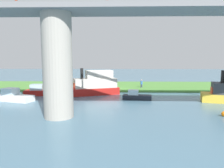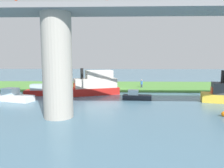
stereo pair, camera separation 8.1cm
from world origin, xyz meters
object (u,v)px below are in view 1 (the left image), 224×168
bridge_pylon (58,66)px  riverboat_paddlewheel (41,91)px  motorboat_white (94,85)px  pontoon_yellow (136,96)px  person_on_bank (141,83)px  motorboat_red (14,96)px  marker_buoy (224,114)px  mooring_post (65,86)px

bridge_pylon → riverboat_paddlewheel: bridge_pylon is taller
motorboat_white → pontoon_yellow: motorboat_white is taller
person_on_bank → pontoon_yellow: bearing=78.9°
person_on_bank → motorboat_red: (17.93, 10.05, -0.60)m
marker_buoy → pontoon_yellow: bearing=-47.1°
mooring_post → pontoon_yellow: bearing=150.8°
person_on_bank → riverboat_paddlewheel: (16.02, 5.53, -0.60)m
mooring_post → motorboat_red: size_ratio=0.14×
pontoon_yellow → motorboat_white: bearing=-31.3°
motorboat_red → pontoon_yellow: size_ratio=1.33×
riverboat_paddlewheel → pontoon_yellow: (-14.37, 2.91, -0.14)m
mooring_post → pontoon_yellow: (-11.58, 6.48, -0.41)m
riverboat_paddlewheel → pontoon_yellow: riverboat_paddlewheel is taller
person_on_bank → motorboat_white: bearing=30.6°
mooring_post → motorboat_white: motorboat_white is taller
person_on_bank → marker_buoy: 17.88m
motorboat_white → pontoon_yellow: size_ratio=2.10×
riverboat_paddlewheel → motorboat_white: bearing=-173.9°
bridge_pylon → motorboat_red: 11.81m
bridge_pylon → riverboat_paddlewheel: size_ratio=1.87×
person_on_bank → pontoon_yellow: 8.63m
bridge_pylon → motorboat_white: 13.36m
mooring_post → person_on_bank: bearing=-171.6°
motorboat_white → motorboat_red: size_ratio=1.58×
motorboat_white → motorboat_red: (10.05, 5.39, -0.92)m
bridge_pylon → person_on_bank: bridge_pylon is taller
bridge_pylon → mooring_post: bearing=-77.4°
person_on_bank → mooring_post: person_on_bank is taller
mooring_post → motorboat_white: (-5.36, 2.70, 0.65)m
mooring_post → motorboat_red: (4.70, 8.09, -0.27)m
person_on_bank → riverboat_paddlewheel: size_ratio=0.27×
riverboat_paddlewheel → marker_buoy: riverboat_paddlewheel is taller
bridge_pylon → person_on_bank: (-9.78, -17.47, -3.64)m
bridge_pylon → person_on_bank: size_ratio=6.96×
pontoon_yellow → person_on_bank: bearing=-101.1°
pontoon_yellow → marker_buoy: pontoon_yellow is taller
bridge_pylon → pontoon_yellow: bridge_pylon is taller
motorboat_white → motorboat_red: 11.45m
motorboat_red → mooring_post: bearing=-120.1°
marker_buoy → motorboat_white: bearing=-40.9°
bridge_pylon → riverboat_paddlewheel: 14.12m
motorboat_white → mooring_post: bearing=-26.8°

